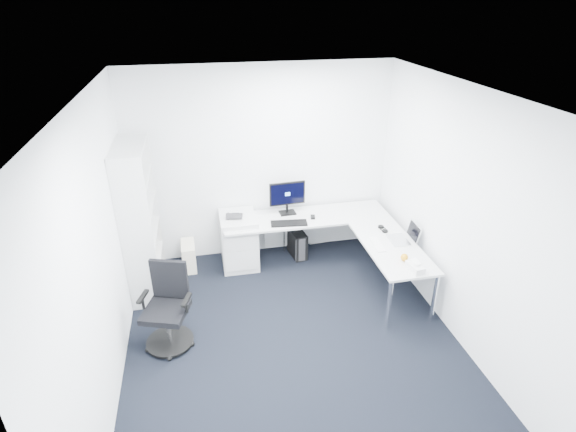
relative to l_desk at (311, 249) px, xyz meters
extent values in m
plane|color=black|center=(-0.55, -1.40, -0.34)|extent=(4.20, 4.20, 0.00)
plane|color=white|center=(-0.55, -1.40, 2.36)|extent=(4.20, 4.20, 0.00)
cube|color=white|center=(-0.55, 0.70, 1.01)|extent=(3.60, 0.02, 2.70)
cube|color=white|center=(-0.55, -3.50, 1.01)|extent=(3.60, 0.02, 2.70)
cube|color=white|center=(-2.35, -1.40, 1.01)|extent=(0.02, 4.20, 2.70)
cube|color=white|center=(1.25, -1.40, 1.01)|extent=(0.02, 4.20, 2.70)
cube|color=silver|center=(-0.95, 0.37, 0.04)|extent=(0.49, 0.61, 0.75)
cube|color=black|center=(-0.10, 0.42, -0.14)|extent=(0.24, 0.42, 0.39)
cube|color=beige|center=(-1.65, 0.40, -0.15)|extent=(0.19, 0.40, 0.38)
cube|color=silver|center=(0.34, 0.72, -0.32)|extent=(0.37, 0.09, 0.04)
cube|color=black|center=(-0.28, 0.14, 0.35)|extent=(0.50, 0.23, 0.02)
cube|color=black|center=(0.08, 0.25, 0.35)|extent=(0.08, 0.11, 0.03)
cube|color=silver|center=(0.67, -0.62, 0.34)|extent=(0.13, 0.38, 0.01)
sphere|color=orange|center=(0.84, -1.03, 0.38)|extent=(0.09, 0.09, 0.09)
cube|color=silver|center=(0.87, -1.25, 0.38)|extent=(0.15, 0.24, 0.08)
camera|label=1|loc=(-1.39, -5.10, 3.14)|focal=28.00mm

